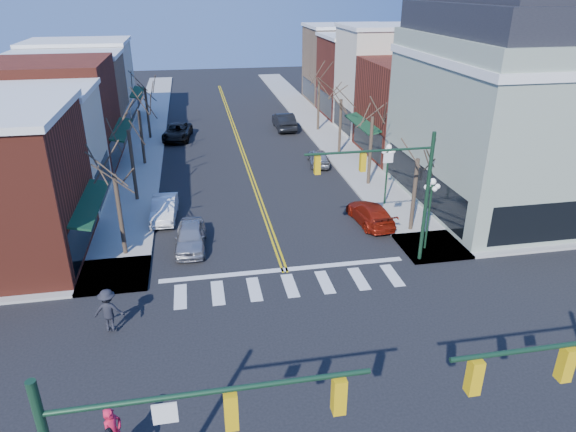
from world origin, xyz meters
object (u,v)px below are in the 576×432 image
victorian_corner (517,105)px  car_right_near (370,214)px  car_left_near (190,237)px  car_left_far (177,132)px  car_right_mid (318,157)px  car_left_mid (164,209)px  lamppost_corner (430,202)px  car_right_far (284,121)px  lamppost_midblock (388,164)px  pedestrian_dark_b (109,310)px

victorian_corner → car_right_near: 11.96m
victorian_corner → car_left_near: (-21.30, -3.27, -5.94)m
car_left_near → car_left_far: 23.16m
car_right_mid → car_right_near: bearing=99.0°
car_left_mid → car_left_far: (0.65, 18.75, 0.04)m
lamppost_corner → car_left_far: size_ratio=0.82×
car_left_far → lamppost_corner: bearing=-54.3°
victorian_corner → car_right_far: 25.20m
lamppost_midblock → car_right_near: lamppost_midblock is taller
victorian_corner → pedestrian_dark_b: (-24.79, -10.59, -5.52)m
car_right_near → pedestrian_dark_b: bearing=25.8°
car_right_far → pedestrian_dark_b: size_ratio=2.62×
lamppost_corner → lamppost_midblock: (0.00, 6.50, 0.00)m
lamppost_midblock → car_left_far: 23.98m
lamppost_corner → lamppost_midblock: bearing=90.0°
lamppost_corner → car_left_mid: bearing=154.0°
car_left_near → car_left_mid: 4.67m
lamppost_midblock → car_right_near: 3.85m
car_left_near → car_left_far: bearing=95.6°
lamppost_corner → car_right_near: 5.00m
car_left_far → car_right_near: bearing=-53.7°
car_right_far → car_left_mid: bearing=60.6°
car_right_far → pedestrian_dark_b: pedestrian_dark_b is taller
lamppost_midblock → car_left_far: (-13.95, 19.37, -2.23)m
car_right_mid → lamppost_midblock: bearing=110.8°
car_right_near → car_left_near: bearing=1.9°
car_left_near → victorian_corner: bearing=12.0°
car_left_mid → car_right_near: (12.74, -3.09, -0.03)m
victorian_corner → pedestrian_dark_b: victorian_corner is taller
car_left_far → car_right_near: size_ratio=1.16×
lamppost_corner → car_right_mid: lamppost_corner is taller
lamppost_midblock → car_left_near: (-13.00, -3.77, -2.25)m
car_left_near → car_left_far: size_ratio=0.79×
car_left_mid → car_right_far: (11.49, 20.59, 0.16)m
victorian_corner → lamppost_midblock: victorian_corner is taller
victorian_corner → car_right_mid: bearing=137.4°
car_right_mid → lamppost_corner: bearing=105.1°
lamppost_corner → car_right_near: size_ratio=0.95×
car_left_near → car_left_far: car_left_far is taller
car_left_mid → car_right_near: car_left_mid is taller
car_left_mid → car_right_mid: size_ratio=1.08×
car_right_near → pedestrian_dark_b: 16.98m
car_left_far → pedestrian_dark_b: pedestrian_dark_b is taller
victorian_corner → car_left_far: (-22.25, 19.87, -5.92)m
car_left_far → victorian_corner: bearing=-34.4°
car_left_mid → car_right_mid: car_left_mid is taller
victorian_corner → lamppost_corner: bearing=-144.1°
victorian_corner → car_left_near: bearing=-171.3°
lamppost_corner → car_right_mid: bearing=98.5°
car_right_far → car_left_near: bearing=68.2°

